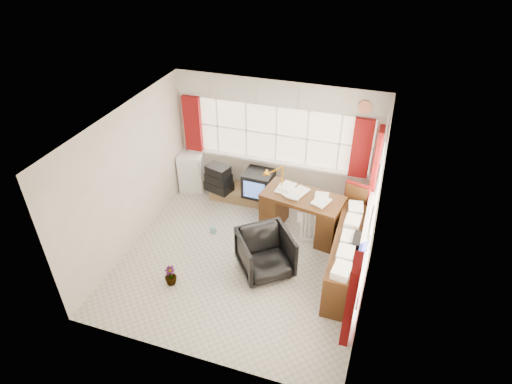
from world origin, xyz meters
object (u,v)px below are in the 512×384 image
at_px(radiator, 313,228).
at_px(crt_tv, 259,184).
at_px(mini_fridge, 192,171).
at_px(tv_bench, 245,194).
at_px(desk_lamp, 282,172).
at_px(task_chair, 353,210).
at_px(desk, 302,212).
at_px(office_chair, 265,253).
at_px(credenza, 348,256).

xyz_separation_m(radiator, crt_tv, (-1.26, 0.75, 0.23)).
height_order(radiator, mini_fridge, mini_fridge).
distance_m(tv_bench, mini_fridge, 1.25).
bearing_deg(desk_lamp, tv_bench, 148.99).
height_order(desk_lamp, task_chair, desk_lamp).
xyz_separation_m(desk_lamp, mini_fridge, (-2.11, 0.62, -0.73)).
distance_m(desk, task_chair, 0.90).
height_order(office_chair, credenza, credenza).
relative_size(desk, mini_fridge, 1.81).
height_order(radiator, tv_bench, radiator).
bearing_deg(radiator, crt_tv, 149.06).
bearing_deg(mini_fridge, desk, -16.79).
distance_m(crt_tv, mini_fridge, 1.53).
height_order(office_chair, radiator, office_chair).
distance_m(office_chair, radiator, 1.16).
bearing_deg(radiator, tv_bench, 151.82).
xyz_separation_m(credenza, crt_tv, (-1.97, 1.43, 0.11)).
bearing_deg(desk, desk_lamp, 161.01).
bearing_deg(tv_bench, radiator, -28.18).
bearing_deg(desk_lamp, task_chair, 1.88).
bearing_deg(office_chair, task_chair, 10.67).
bearing_deg(credenza, radiator, 136.29).
height_order(credenza, tv_bench, credenza).
xyz_separation_m(desk, office_chair, (-0.33, -1.16, -0.08)).
relative_size(task_chair, crt_tv, 1.87).
distance_m(radiator, tv_bench, 1.78).
distance_m(task_chair, tv_bench, 2.29).
xyz_separation_m(task_chair, radiator, (-0.63, -0.34, -0.30)).
bearing_deg(task_chair, credenza, -85.29).
bearing_deg(office_chair, radiator, 22.62).
distance_m(desk, mini_fridge, 2.65).
distance_m(credenza, crt_tv, 2.44).
bearing_deg(tv_bench, desk, -27.40).
bearing_deg(tv_bench, office_chair, -61.77).
relative_size(radiator, mini_fridge, 0.79).
xyz_separation_m(office_chair, tv_bench, (-0.99, 1.85, -0.25)).
bearing_deg(task_chair, office_chair, -131.68).
bearing_deg(desk, crt_tv, 149.37).
distance_m(task_chair, mini_fridge, 3.46).
bearing_deg(credenza, crt_tv, 143.94).
relative_size(desk_lamp, task_chair, 0.44).
height_order(desk_lamp, office_chair, desk_lamp).
bearing_deg(credenza, desk, 138.91).
distance_m(desk_lamp, credenza, 1.86).
bearing_deg(tv_bench, desk_lamp, -31.01).
relative_size(task_chair, office_chair, 1.30).
distance_m(office_chair, tv_bench, 2.11).
relative_size(desk, credenza, 0.76).
relative_size(desk_lamp, credenza, 0.24).
xyz_separation_m(task_chair, tv_bench, (-2.19, 0.50, -0.45)).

